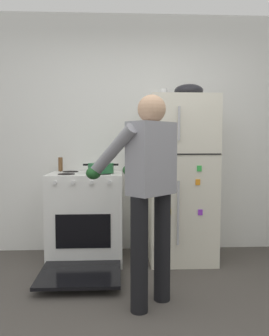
{
  "coord_description": "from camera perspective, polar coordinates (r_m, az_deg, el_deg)",
  "views": [
    {
      "loc": [
        -0.13,
        -1.92,
        1.24
      ],
      "look_at": [
        0.02,
        1.32,
        1.0
      ],
      "focal_mm": 35.35,
      "sensor_mm": 36.0,
      "label": 1
    }
  ],
  "objects": [
    {
      "name": "kitchen_wall_back",
      "position": [
        3.88,
        -0.68,
        5.86
      ],
      "size": [
        6.0,
        0.1,
        2.7
      ],
      "primitive_type": "cube",
      "color": "white",
      "rests_on": "ground"
    },
    {
      "name": "refrigerator",
      "position": [
        3.57,
        7.89,
        -1.87
      ],
      "size": [
        0.68,
        0.72,
        1.73
      ],
      "color": "silver",
      "rests_on": "ground"
    },
    {
      "name": "pepper_mill",
      "position": [
        3.76,
        -12.65,
        0.64
      ],
      "size": [
        0.05,
        0.05,
        0.15
      ],
      "primitive_type": "cylinder",
      "color": "brown",
      "rests_on": "stove_range"
    },
    {
      "name": "person_cook",
      "position": [
        2.5,
        2.23,
        -2.2
      ],
      "size": [
        0.71,
        0.75,
        1.6
      ],
      "color": "black",
      "rests_on": "ground"
    },
    {
      "name": "coffee_mug",
      "position": [
        3.61,
        5.06,
        12.7
      ],
      "size": [
        0.11,
        0.08,
        0.1
      ],
      "color": "silver",
      "rests_on": "refrigerator"
    },
    {
      "name": "red_pot",
      "position": [
        3.46,
        -5.83,
        0.0
      ],
      "size": [
        0.37,
        0.27,
        0.1
      ],
      "color": "#236638",
      "rests_on": "stove_range"
    },
    {
      "name": "stove_range",
      "position": [
        3.58,
        -8.33,
        -8.48
      ],
      "size": [
        0.76,
        1.24,
        0.94
      ],
      "color": "white",
      "rests_on": "ground"
    },
    {
      "name": "mixing_bowl",
      "position": [
        3.61,
        9.33,
        12.99
      ],
      "size": [
        0.3,
        0.3,
        0.14
      ],
      "primitive_type": "ellipsoid",
      "color": "black",
      "rests_on": "refrigerator"
    }
  ]
}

